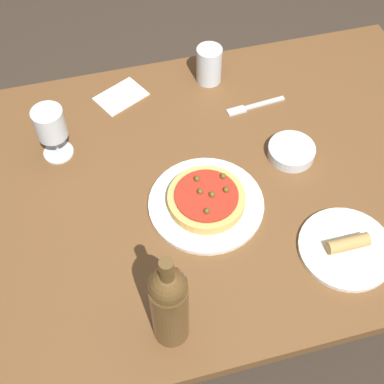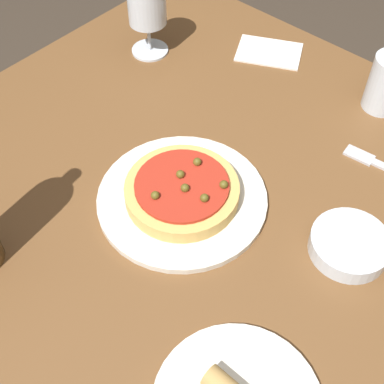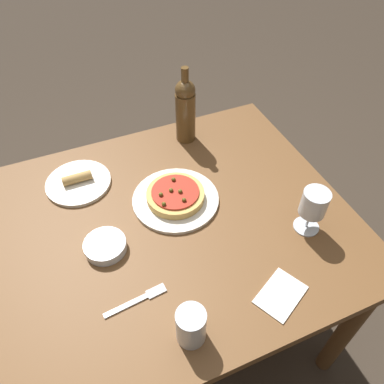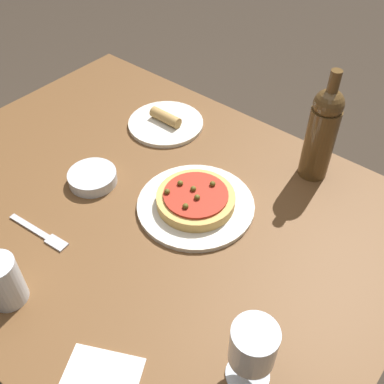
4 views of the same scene
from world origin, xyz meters
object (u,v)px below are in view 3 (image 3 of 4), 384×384
(dining_table, at_px, (154,244))
(wine_bottle, at_px, (185,109))
(fork, at_px, (140,299))
(dinner_plate, at_px, (176,199))
(side_plate, at_px, (78,182))
(water_cup, at_px, (191,326))
(pizza, at_px, (175,195))
(side_bowl, at_px, (105,246))
(wine_glass, at_px, (314,204))

(dining_table, distance_m, wine_bottle, 0.50)
(fork, bearing_deg, dinner_plate, 47.56)
(wine_bottle, height_order, side_plate, wine_bottle)
(wine_bottle, bearing_deg, water_cup, -111.50)
(fork, bearing_deg, side_plate, 91.27)
(dining_table, distance_m, dinner_plate, 0.16)
(water_cup, bearing_deg, pizza, 73.47)
(dining_table, xyz_separation_m, fork, (-0.11, -0.22, 0.09))
(dining_table, height_order, pizza, pizza)
(wine_bottle, distance_m, water_cup, 0.77)
(water_cup, bearing_deg, dinner_plate, 73.45)
(dining_table, height_order, side_plate, side_plate)
(wine_bottle, relative_size, water_cup, 2.67)
(fork, bearing_deg, side_bowl, 96.26)
(wine_bottle, bearing_deg, side_bowl, -136.87)
(wine_bottle, xyz_separation_m, side_bowl, (-0.41, -0.38, -0.12))
(dinner_plate, relative_size, side_plate, 1.29)
(dining_table, bearing_deg, side_plate, 121.41)
(dinner_plate, bearing_deg, side_plate, 144.01)
(dinner_plate, height_order, fork, dinner_plate)
(dining_table, xyz_separation_m, wine_bottle, (0.26, 0.36, 0.22))
(side_plate, bearing_deg, pizza, -36.02)
(dining_table, xyz_separation_m, pizza, (0.11, 0.07, 0.12))
(dinner_plate, bearing_deg, dining_table, -146.04)
(dinner_plate, distance_m, side_bowl, 0.27)
(pizza, relative_size, fork, 1.07)
(wine_glass, relative_size, wine_bottle, 0.52)
(dinner_plate, xyz_separation_m, wine_glass, (0.33, -0.26, 0.10))
(dining_table, relative_size, wine_glass, 8.15)
(side_plate, bearing_deg, wine_glass, -37.24)
(wine_glass, xyz_separation_m, water_cup, (-0.46, -0.17, -0.05))
(wine_bottle, bearing_deg, fork, -122.65)
(dining_table, height_order, water_cup, water_cup)
(wine_bottle, distance_m, side_bowl, 0.57)
(dining_table, relative_size, wine_bottle, 4.21)
(wine_bottle, bearing_deg, wine_glass, -72.40)
(dining_table, relative_size, water_cup, 11.24)
(water_cup, xyz_separation_m, side_plate, (-0.15, 0.63, -0.05))
(pizza, distance_m, side_plate, 0.34)
(wine_glass, distance_m, water_cup, 0.49)
(side_plate, bearing_deg, wine_bottle, 11.41)
(fork, height_order, side_plate, side_plate)
(water_cup, bearing_deg, side_plate, 103.24)
(side_bowl, relative_size, fork, 0.70)
(pizza, xyz_separation_m, wine_glass, (0.33, -0.26, 0.08))
(dinner_plate, height_order, water_cup, water_cup)
(side_bowl, bearing_deg, wine_glass, -15.42)
(dinner_plate, height_order, wine_bottle, wine_bottle)
(wine_glass, xyz_separation_m, side_bowl, (-0.58, 0.16, -0.09))
(wine_bottle, distance_m, side_plate, 0.46)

